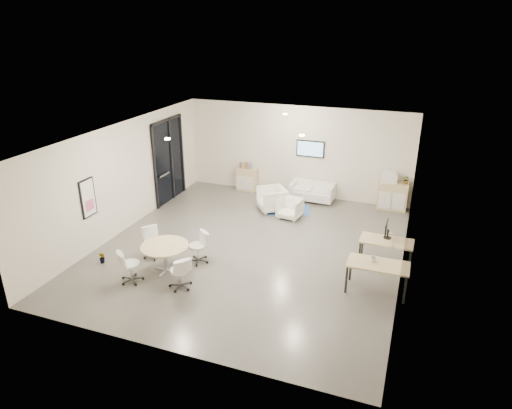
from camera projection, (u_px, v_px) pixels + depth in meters
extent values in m
cube|color=#4D4B46|center=(251.00, 261.00, 12.82)|extent=(8.00, 9.00, 0.80)
cube|color=white|center=(250.00, 119.00, 11.31)|extent=(8.00, 9.00, 0.80)
cube|color=beige|center=(299.00, 149.00, 16.32)|extent=(8.00, 0.80, 3.20)
cube|color=beige|center=(149.00, 290.00, 7.81)|extent=(8.00, 0.80, 3.20)
cube|color=beige|center=(112.00, 176.00, 13.48)|extent=(0.80, 9.00, 3.20)
cube|color=beige|center=(426.00, 218.00, 10.65)|extent=(0.80, 9.00, 3.20)
cube|color=black|center=(169.00, 160.00, 15.57)|extent=(0.02, 1.90, 2.85)
cube|color=black|center=(166.00, 120.00, 15.04)|extent=(0.06, 1.90, 0.08)
cube|color=black|center=(155.00, 168.00, 14.77)|extent=(0.06, 0.08, 2.85)
cube|color=black|center=(182.00, 153.00, 16.35)|extent=(0.06, 0.08, 2.85)
cube|color=black|center=(171.00, 159.00, 15.70)|extent=(0.06, 0.07, 2.85)
cube|color=#B2B2B7|center=(164.00, 175.00, 15.30)|extent=(0.04, 0.60, 0.05)
cube|color=black|center=(88.00, 198.00, 11.97)|extent=(0.04, 0.54, 1.04)
cube|color=white|center=(89.00, 198.00, 11.96)|extent=(0.01, 0.46, 0.96)
cube|color=#CD5883|center=(90.00, 205.00, 12.04)|extent=(0.01, 0.32, 0.30)
cube|color=black|center=(310.00, 149.00, 15.72)|extent=(0.98, 0.05, 0.58)
cube|color=#80B7DE|center=(310.00, 149.00, 15.70)|extent=(0.90, 0.01, 0.50)
cylinder|color=#FFEAC6|center=(167.00, 139.00, 11.18)|extent=(0.14, 0.14, 0.03)
cylinder|color=#FFEAC6|center=(302.00, 135.00, 11.52)|extent=(0.14, 0.14, 0.03)
cylinder|color=#FFEAC6|center=(285.00, 114.00, 14.07)|extent=(0.14, 0.14, 0.03)
cube|color=tan|center=(247.00, 179.00, 16.81)|extent=(0.74, 0.37, 0.83)
cube|color=silver|center=(241.00, 183.00, 16.73)|extent=(0.31, 0.02, 0.50)
cube|color=silver|center=(249.00, 184.00, 16.62)|extent=(0.31, 0.02, 0.50)
cube|color=tan|center=(392.00, 196.00, 15.09)|extent=(0.95, 0.44, 0.95)
cube|color=silver|center=(385.00, 200.00, 15.00)|extent=(0.40, 0.02, 0.57)
cube|color=silver|center=(398.00, 202.00, 14.86)|extent=(0.40, 0.02, 0.57)
cube|color=red|center=(241.00, 165.00, 16.68)|extent=(0.04, 0.14, 0.22)
cube|color=#337FCC|center=(242.00, 165.00, 16.67)|extent=(0.04, 0.14, 0.22)
cube|color=gold|center=(244.00, 165.00, 16.65)|extent=(0.04, 0.14, 0.22)
cube|color=#4CB24C|center=(245.00, 166.00, 16.63)|extent=(0.04, 0.14, 0.22)
cube|color=#CC6619|center=(246.00, 166.00, 16.61)|extent=(0.04, 0.14, 0.22)
cube|color=purple|center=(248.00, 166.00, 16.60)|extent=(0.04, 0.14, 0.22)
cube|color=#E54C7F|center=(249.00, 166.00, 16.58)|extent=(0.04, 0.14, 0.22)
cube|color=teal|center=(251.00, 166.00, 16.56)|extent=(0.04, 0.14, 0.22)
cube|color=white|center=(389.00, 177.00, 14.91)|extent=(0.54, 0.47, 0.30)
cube|color=white|center=(390.00, 172.00, 14.84)|extent=(0.41, 0.35, 0.06)
cube|color=silver|center=(312.00, 194.00, 15.89)|extent=(1.52, 0.81, 0.28)
cube|color=silver|center=(314.00, 184.00, 16.04)|extent=(1.50, 0.24, 0.28)
cube|color=silver|center=(293.00, 188.00, 16.06)|extent=(0.17, 0.75, 0.56)
cube|color=silver|center=(332.00, 193.00, 15.62)|extent=(0.17, 0.75, 0.56)
cube|color=#2E558E|center=(288.00, 210.00, 15.19)|extent=(1.67, 1.35, 0.01)
imported|color=silver|center=(272.00, 198.00, 15.00)|extent=(1.14, 1.15, 0.87)
imported|color=silver|center=(290.00, 207.00, 14.47)|extent=(0.77, 0.74, 0.71)
cube|color=tan|center=(387.00, 241.00, 11.59)|extent=(1.33, 0.68, 0.04)
cube|color=black|center=(359.00, 254.00, 11.67)|extent=(0.05, 0.05, 0.65)
cube|color=black|center=(409.00, 262.00, 11.27)|extent=(0.05, 0.05, 0.65)
cube|color=black|center=(363.00, 245.00, 12.16)|extent=(0.05, 0.05, 0.65)
cube|color=black|center=(411.00, 252.00, 11.77)|extent=(0.05, 0.05, 0.65)
cube|color=tan|center=(378.00, 265.00, 10.41)|extent=(1.40, 0.71, 0.04)
cube|color=black|center=(346.00, 280.00, 10.50)|extent=(0.05, 0.05, 0.69)
cube|color=black|center=(405.00, 290.00, 10.08)|extent=(0.05, 0.05, 0.69)
cube|color=black|center=(351.00, 267.00, 11.02)|extent=(0.05, 0.05, 0.69)
cube|color=black|center=(406.00, 277.00, 10.60)|extent=(0.05, 0.05, 0.69)
cylinder|color=black|center=(387.00, 238.00, 11.71)|extent=(0.20, 0.20, 0.02)
cube|color=black|center=(388.00, 233.00, 11.66)|extent=(0.04, 0.03, 0.24)
cube|color=black|center=(386.00, 228.00, 11.62)|extent=(0.03, 0.50, 0.32)
cylinder|color=tan|center=(165.00, 246.00, 11.26)|extent=(1.18, 1.18, 0.04)
cylinder|color=#B2B2B7|center=(166.00, 259.00, 11.40)|extent=(0.10, 0.10, 0.68)
cube|color=#B2B2B7|center=(167.00, 270.00, 11.52)|extent=(0.69, 0.06, 0.03)
cube|color=#B2B2B7|center=(167.00, 270.00, 11.52)|extent=(0.06, 0.69, 0.03)
imported|color=#3F7F3F|center=(407.00, 181.00, 14.73)|extent=(0.32, 0.34, 0.22)
imported|color=#3F7F3F|center=(103.00, 261.00, 11.87)|extent=(0.27, 0.36, 0.14)
imported|color=white|center=(373.00, 259.00, 10.49)|extent=(0.16, 0.15, 0.13)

